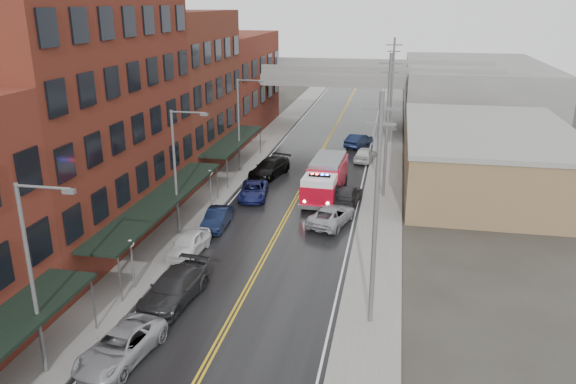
{
  "coord_description": "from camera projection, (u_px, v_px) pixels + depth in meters",
  "views": [
    {
      "loc": [
        7.87,
        -10.71,
        15.85
      ],
      "look_at": [
        0.67,
        26.26,
        3.0
      ],
      "focal_mm": 35.0,
      "sensor_mm": 36.0,
      "label": 1
    }
  ],
  "objects": [
    {
      "name": "parked_car_left_7",
      "position": [
        270.0,
        168.0,
        53.3
      ],
      "size": [
        3.61,
        6.05,
        1.64
      ],
      "primitive_type": "imported",
      "rotation": [
        0.0,
        0.0,
        -0.25
      ],
      "color": "black",
      "rests_on": "ground"
    },
    {
      "name": "awning_2",
      "position": [
        234.0,
        141.0,
        54.51
      ],
      "size": [
        2.6,
        13.0,
        3.09
      ],
      "color": "black",
      "rests_on": "ground"
    },
    {
      "name": "right_far_block",
      "position": [
        473.0,
        92.0,
        76.97
      ],
      "size": [
        18.0,
        30.0,
        8.0
      ],
      "primitive_type": "cube",
      "color": "slate",
      "rests_on": "ground"
    },
    {
      "name": "utility_pole_0",
      "position": [
        376.0,
        209.0,
        27.09
      ],
      "size": [
        1.8,
        0.24,
        12.0
      ],
      "color": "#59595B",
      "rests_on": "ground"
    },
    {
      "name": "parked_car_left_2",
      "position": [
        121.0,
        346.0,
        25.94
      ],
      "size": [
        3.06,
        5.38,
        1.42
      ],
      "primitive_type": "imported",
      "rotation": [
        0.0,
        0.0,
        -0.15
      ],
      "color": "#97999E",
      "rests_on": "ground"
    },
    {
      "name": "parked_car_right_0",
      "position": [
        332.0,
        215.0,
        41.8
      ],
      "size": [
        3.66,
        5.63,
        1.44
      ],
      "primitive_type": "imported",
      "rotation": [
        0.0,
        0.0,
        2.88
      ],
      "color": "#999BA1",
      "rests_on": "ground"
    },
    {
      "name": "awning_1",
      "position": [
        162.0,
        200.0,
        38.25
      ],
      "size": [
        2.6,
        18.0,
        3.09
      ],
      "color": "black",
      "rests_on": "ground"
    },
    {
      "name": "street_lamp_0",
      "position": [
        35.0,
        270.0,
        23.44
      ],
      "size": [
        2.64,
        0.22,
        9.0
      ],
      "color": "#59595B",
      "rests_on": "ground"
    },
    {
      "name": "curb_right",
      "position": [
        360.0,
        216.0,
        43.31
      ],
      "size": [
        0.3,
        160.0,
        0.15
      ],
      "primitive_type": "cube",
      "color": "gray",
      "rests_on": "ground"
    },
    {
      "name": "overpass",
      "position": [
        336.0,
        82.0,
        72.16
      ],
      "size": [
        40.0,
        10.0,
        7.5
      ],
      "color": "slate",
      "rests_on": "ground"
    },
    {
      "name": "parked_car_left_5",
      "position": [
        217.0,
        218.0,
        41.24
      ],
      "size": [
        1.62,
        4.29,
        1.4
      ],
      "primitive_type": "imported",
      "rotation": [
        0.0,
        0.0,
        0.03
      ],
      "color": "black",
      "rests_on": "ground"
    },
    {
      "name": "parked_car_right_2",
      "position": [
        365.0,
        154.0,
        58.27
      ],
      "size": [
        2.4,
        4.65,
        1.51
      ],
      "primitive_type": "imported",
      "rotation": [
        0.0,
        0.0,
        3.0
      ],
      "color": "silver",
      "rests_on": "ground"
    },
    {
      "name": "fire_truck",
      "position": [
        325.0,
        178.0,
        47.26
      ],
      "size": [
        3.71,
        8.65,
        3.12
      ],
      "rotation": [
        0.0,
        0.0,
        -0.04
      ],
      "color": "#AB071B",
      "rests_on": "ground"
    },
    {
      "name": "brick_building_b",
      "position": [
        73.0,
        109.0,
        37.36
      ],
      "size": [
        9.0,
        20.0,
        18.0
      ],
      "primitive_type": "cube",
      "color": "maroon",
      "rests_on": "ground"
    },
    {
      "name": "road",
      "position": [
        289.0,
        212.0,
        44.36
      ],
      "size": [
        11.0,
        160.0,
        0.02
      ],
      "primitive_type": "cube",
      "color": "black",
      "rests_on": "ground"
    },
    {
      "name": "globe_lamp_2",
      "position": [
        210.0,
        180.0,
        44.77
      ],
      "size": [
        0.44,
        0.44,
        3.12
      ],
      "color": "#59595B",
      "rests_on": "ground"
    },
    {
      "name": "street_lamp_2",
      "position": [
        241.0,
        120.0,
        53.16
      ],
      "size": [
        2.64,
        0.22,
        9.0
      ],
      "color": "#59595B",
      "rests_on": "ground"
    },
    {
      "name": "parked_car_right_3",
      "position": [
        359.0,
        140.0,
        64.04
      ],
      "size": [
        3.12,
        4.94,
        1.54
      ],
      "primitive_type": "imported",
      "rotation": [
        0.0,
        0.0,
        2.79
      ],
      "color": "black",
      "rests_on": "ground"
    },
    {
      "name": "parked_car_right_1",
      "position": [
        346.0,
        195.0,
        46.04
      ],
      "size": [
        2.5,
        5.38,
        1.52
      ],
      "primitive_type": "imported",
      "rotation": [
        0.0,
        0.0,
        3.07
      ],
      "color": "#252528",
      "rests_on": "ground"
    },
    {
      "name": "curb_left",
      "position": [
        220.0,
        207.0,
        45.36
      ],
      "size": [
        0.3,
        160.0,
        0.15
      ],
      "primitive_type": "cube",
      "color": "gray",
      "rests_on": "ground"
    },
    {
      "name": "brick_building_far",
      "position": [
        228.0,
        83.0,
        70.84
      ],
      "size": [
        9.0,
        20.0,
        12.0
      ],
      "primitive_type": "cube",
      "color": "maroon",
      "rests_on": "ground"
    },
    {
      "name": "street_lamp_1",
      "position": [
        178.0,
        166.0,
        38.3
      ],
      "size": [
        2.64,
        0.22,
        9.0
      ],
      "color": "#59595B",
      "rests_on": "ground"
    },
    {
      "name": "globe_lamp_1",
      "position": [
        131.0,
        253.0,
        31.77
      ],
      "size": [
        0.44,
        0.44,
        3.12
      ],
      "color": "#59595B",
      "rests_on": "ground"
    },
    {
      "name": "utility_pole_1",
      "position": [
        387.0,
        125.0,
        45.67
      ],
      "size": [
        1.8,
        0.24,
        12.0
      ],
      "color": "#59595B",
      "rests_on": "ground"
    },
    {
      "name": "sidewalk_right",
      "position": [
        382.0,
        218.0,
        43.01
      ],
      "size": [
        3.0,
        160.0,
        0.15
      ],
      "primitive_type": "cube",
      "color": "slate",
      "rests_on": "ground"
    },
    {
      "name": "brick_building_c",
      "position": [
        174.0,
        92.0,
        54.1
      ],
      "size": [
        9.0,
        15.0,
        15.0
      ],
      "primitive_type": "cube",
      "color": "#5F281C",
      "rests_on": "ground"
    },
    {
      "name": "tan_building",
      "position": [
        486.0,
        159.0,
        49.95
      ],
      "size": [
        14.0,
        22.0,
        5.0
      ],
      "primitive_type": "cube",
      "color": "olive",
      "rests_on": "ground"
    },
    {
      "name": "parked_car_left_3",
      "position": [
        174.0,
        288.0,
        31.02
      ],
      "size": [
        2.89,
        5.82,
        1.62
      ],
      "primitive_type": "imported",
      "rotation": [
        0.0,
        0.0,
        -0.11
      ],
      "color": "#27282A",
      "rests_on": "ground"
    },
    {
      "name": "sidewalk_left",
      "position": [
        201.0,
        205.0,
        45.66
      ],
      "size": [
        3.0,
        160.0,
        0.15
      ],
      "primitive_type": "cube",
      "color": "slate",
      "rests_on": "ground"
    },
    {
      "name": "parked_car_left_6",
      "position": [
        253.0,
        191.0,
        47.37
      ],
      "size": [
        2.89,
        5.1,
        1.34
      ],
      "primitive_type": "imported",
      "rotation": [
        0.0,
        0.0,
        0.14
      ],
      "color": "#161C53",
      "rests_on": "ground"
    },
    {
      "name": "parked_car_left_4",
      "position": [
        189.0,
        243.0,
        36.85
      ],
      "size": [
        2.02,
        4.48,
        1.49
      ],
      "primitive_type": "imported",
      "rotation": [
        0.0,
        0.0,
        -0.06
      ],
      "color": "white",
      "rests_on": "ground"
    },
    {
      "name": "utility_pole_2",
      "position": [
        392.0,
        89.0,
        64.25
      ],
      "size": [
        1.8,
        0.24,
        12.0
      ],
      "color": "#59595B",
      "rests_on": "ground"
    }
  ]
}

